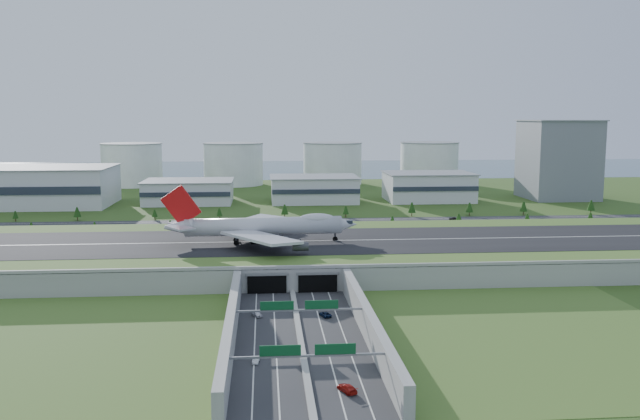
{
  "coord_description": "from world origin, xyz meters",
  "views": [
    {
      "loc": [
        -9.05,
        -271.06,
        59.16
      ],
      "look_at": [
        16.37,
        35.0,
        16.0
      ],
      "focal_mm": 38.0,
      "sensor_mm": 36.0,
      "label": 1
    }
  ],
  "objects": [
    {
      "name": "fuel_tank_d",
      "position": [
        135.0,
        310.0,
        17.5
      ],
      "size": [
        50.0,
        50.0,
        35.0
      ],
      "primitive_type": "cylinder",
      "color": "silver",
      "rests_on": "ground"
    },
    {
      "name": "boeing_747",
      "position": [
        -9.93,
        -1.6,
        14.86
      ],
      "size": [
        78.83,
        74.37,
        24.36
      ],
      "rotation": [
        0.0,
        0.0,
        0.05
      ],
      "color": "silver",
      "rests_on": "airfield_deck"
    },
    {
      "name": "ground",
      "position": [
        0.0,
        0.0,
        0.0
      ],
      "size": [
        1200.0,
        1200.0,
        0.0
      ],
      "primitive_type": "plane",
      "color": "#344B17",
      "rests_on": "ground"
    },
    {
      "name": "tree_row",
      "position": [
        43.53,
        96.55,
        4.64
      ],
      "size": [
        505.16,
        48.66,
        8.46
      ],
      "color": "#3D2819",
      "rests_on": "ground"
    },
    {
      "name": "sign_gantry_near",
      "position": [
        0.0,
        -95.04,
        6.95
      ],
      "size": [
        38.7,
        0.7,
        9.8
      ],
      "color": "gray",
      "rests_on": "ground"
    },
    {
      "name": "airfield_deck",
      "position": [
        0.0,
        -0.09,
        4.12
      ],
      "size": [
        520.0,
        100.0,
        9.2
      ],
      "color": "gray",
      "rests_on": "ground"
    },
    {
      "name": "car_4",
      "position": [
        -120.14,
        86.83,
        0.78
      ],
      "size": [
        3.9,
        1.66,
        1.31
      ],
      "primitive_type": "imported",
      "rotation": [
        0.0,
        0.0,
        1.54
      ],
      "color": "#4E4E53",
      "rests_on": "ground"
    },
    {
      "name": "bay_water",
      "position": [
        0.0,
        480.0,
        0.03
      ],
      "size": [
        1200.0,
        260.0,
        0.06
      ],
      "primitive_type": "cube",
      "color": "#325160",
      "rests_on": "ground"
    },
    {
      "name": "fuel_tank_c",
      "position": [
        50.0,
        310.0,
        17.5
      ],
      "size": [
        50.0,
        50.0,
        35.0
      ],
      "primitive_type": "cylinder",
      "color": "silver",
      "rests_on": "ground"
    },
    {
      "name": "fuel_tank_b",
      "position": [
        -35.0,
        310.0,
        17.5
      ],
      "size": [
        50.0,
        50.0,
        35.0
      ],
      "primitive_type": "cylinder",
      "color": "silver",
      "rests_on": "ground"
    },
    {
      "name": "north_expressway",
      "position": [
        0.0,
        95.0,
        0.06
      ],
      "size": [
        560.0,
        36.0,
        0.12
      ],
      "primitive_type": "cube",
      "color": "#28282B",
      "rests_on": "ground"
    },
    {
      "name": "hangar_west",
      "position": [
        -170.0,
        185.0,
        12.5
      ],
      "size": [
        120.0,
        60.0,
        25.0
      ],
      "primitive_type": "cube",
      "color": "silver",
      "rests_on": "ground"
    },
    {
      "name": "car_3",
      "position": [
        8.23,
        -133.37,
        0.97
      ],
      "size": [
        4.59,
        6.32,
        1.7
      ],
      "primitive_type": "imported",
      "rotation": [
        0.0,
        0.0,
        3.57
      ],
      "color": "#A3150F",
      "rests_on": "ground"
    },
    {
      "name": "hangar_mid_a",
      "position": [
        -60.0,
        190.0,
        7.5
      ],
      "size": [
        58.0,
        42.0,
        15.0
      ],
      "primitive_type": "cube",
      "color": "silver",
      "rests_on": "ground"
    },
    {
      "name": "car_0",
      "position": [
        -11.66,
        -76.53,
        0.95
      ],
      "size": [
        3.72,
        5.26,
        1.66
      ],
      "primitive_type": "imported",
      "rotation": [
        0.0,
        0.0,
        0.4
      ],
      "color": "silver",
      "rests_on": "ground"
    },
    {
      "name": "hangar_mid_b",
      "position": [
        25.0,
        190.0,
        8.5
      ],
      "size": [
        58.0,
        42.0,
        17.0
      ],
      "primitive_type": "cube",
      "color": "silver",
      "rests_on": "ground"
    },
    {
      "name": "car_7",
      "position": [
        -15.45,
        102.82,
        0.82
      ],
      "size": [
        4.97,
        2.42,
        1.39
      ],
      "primitive_type": "imported",
      "rotation": [
        0.0,
        0.0,
        -1.47
      ],
      "color": "silver",
      "rests_on": "ground"
    },
    {
      "name": "car_1",
      "position": [
        -11.49,
        -114.2,
        0.81
      ],
      "size": [
        1.94,
        4.31,
        1.37
      ],
      "primitive_type": "imported",
      "rotation": [
        0.0,
        0.0,
        -0.12
      ],
      "color": "white",
      "rests_on": "ground"
    },
    {
      "name": "car_2",
      "position": [
        8.5,
        -78.22,
        0.83
      ],
      "size": [
        3.86,
        5.57,
        1.41
      ],
      "primitive_type": "imported",
      "rotation": [
        0.0,
        0.0,
        3.47
      ],
      "color": "#0B1938",
      "rests_on": "ground"
    },
    {
      "name": "fuel_tank_a",
      "position": [
        -120.0,
        310.0,
        17.5
      ],
      "size": [
        50.0,
        50.0,
        35.0
      ],
      "primitive_type": "cylinder",
      "color": "silver",
      "rests_on": "ground"
    },
    {
      "name": "hangar_mid_c",
      "position": [
        105.0,
        190.0,
        9.5
      ],
      "size": [
        58.0,
        42.0,
        19.0
      ],
      "primitive_type": "cube",
      "color": "silver",
      "rests_on": "ground"
    },
    {
      "name": "office_tower",
      "position": [
        200.0,
        195.0,
        27.5
      ],
      "size": [
        46.0,
        46.0,
        55.0
      ],
      "primitive_type": "cube",
      "color": "slate",
      "rests_on": "ground"
    },
    {
      "name": "car_5",
      "position": [
        97.69,
        101.05,
        0.87
      ],
      "size": [
        4.56,
        1.59,
        1.5
      ],
      "primitive_type": "imported",
      "rotation": [
        0.0,
        0.0,
        -1.57
      ],
      "color": "black",
      "rests_on": "ground"
    },
    {
      "name": "sign_gantry_far",
      "position": [
        0.0,
        -130.04,
        6.95
      ],
      "size": [
        38.7,
        0.7,
        9.8
      ],
      "color": "gray",
      "rests_on": "ground"
    },
    {
      "name": "underpass_road",
      "position": [
        0.0,
        -99.42,
        3.43
      ],
      "size": [
        38.8,
        120.4,
        8.0
      ],
      "color": "#28282B",
      "rests_on": "ground"
    }
  ]
}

